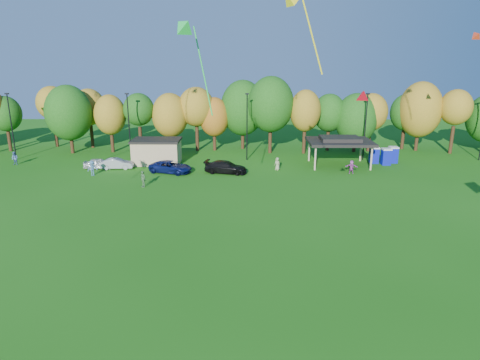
{
  "coord_description": "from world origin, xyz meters",
  "views": [
    {
      "loc": [
        1.42,
        -17.55,
        13.73
      ],
      "look_at": [
        1.27,
        6.0,
        6.92
      ],
      "focal_mm": 32.0,
      "sensor_mm": 36.0,
      "label": 1
    }
  ],
  "objects_px": {
    "car_a": "(99,164)",
    "car_d": "(226,167)",
    "car_c": "(171,167)",
    "porta_potties": "(384,155)",
    "car_b": "(117,164)"
  },
  "relations": [
    {
      "from": "car_a",
      "to": "car_d",
      "type": "relative_size",
      "value": 0.74
    },
    {
      "from": "car_a",
      "to": "car_d",
      "type": "height_order",
      "value": "car_d"
    },
    {
      "from": "car_c",
      "to": "porta_potties",
      "type": "bearing_deg",
      "value": -61.07
    },
    {
      "from": "porta_potties",
      "to": "car_b",
      "type": "height_order",
      "value": "porta_potties"
    },
    {
      "from": "car_a",
      "to": "car_d",
      "type": "bearing_deg",
      "value": -103.84
    },
    {
      "from": "car_c",
      "to": "car_d",
      "type": "height_order",
      "value": "car_d"
    },
    {
      "from": "car_b",
      "to": "car_d",
      "type": "height_order",
      "value": "car_d"
    },
    {
      "from": "porta_potties",
      "to": "car_d",
      "type": "xyz_separation_m",
      "value": [
        -20.93,
        -5.07,
        -0.34
      ]
    },
    {
      "from": "porta_potties",
      "to": "car_b",
      "type": "bearing_deg",
      "value": -174.97
    },
    {
      "from": "car_d",
      "to": "car_c",
      "type": "bearing_deg",
      "value": 101.07
    },
    {
      "from": "porta_potties",
      "to": "car_b",
      "type": "relative_size",
      "value": 0.92
    },
    {
      "from": "car_d",
      "to": "car_a",
      "type": "bearing_deg",
      "value": 94.87
    },
    {
      "from": "car_a",
      "to": "car_d",
      "type": "xyz_separation_m",
      "value": [
        16.16,
        -2.06,
        0.1
      ]
    },
    {
      "from": "car_a",
      "to": "car_b",
      "type": "distance_m",
      "value": 2.24
    },
    {
      "from": "porta_potties",
      "to": "car_b",
      "type": "xyz_separation_m",
      "value": [
        -34.85,
        -3.07,
        -0.42
      ]
    }
  ]
}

